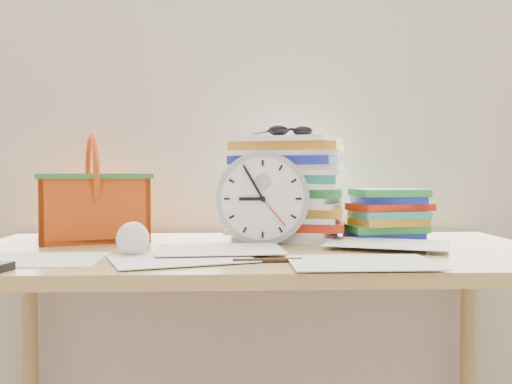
{
  "coord_description": "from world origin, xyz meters",
  "views": [
    {
      "loc": [
        -0.05,
        0.23,
        0.93
      ],
      "look_at": [
        -0.0,
        1.6,
        0.89
      ],
      "focal_mm": 40.0,
      "sensor_mm": 36.0,
      "label": 1
    }
  ],
  "objects_px": {
    "paper_stack": "(287,188)",
    "basket": "(92,187)",
    "clock": "(262,198)",
    "desk": "(256,279)",
    "book_stack": "(387,214)"
  },
  "relations": [
    {
      "from": "paper_stack",
      "to": "book_stack",
      "type": "xyz_separation_m",
      "value": [
        0.27,
        -0.02,
        -0.07
      ]
    },
    {
      "from": "desk",
      "to": "book_stack",
      "type": "xyz_separation_m",
      "value": [
        0.37,
        0.18,
        0.14
      ]
    },
    {
      "from": "paper_stack",
      "to": "clock",
      "type": "relative_size",
      "value": 1.35
    },
    {
      "from": "clock",
      "to": "basket",
      "type": "xyz_separation_m",
      "value": [
        -0.46,
        0.11,
        0.03
      ]
    },
    {
      "from": "paper_stack",
      "to": "basket",
      "type": "relative_size",
      "value": 1.11
    },
    {
      "from": "clock",
      "to": "desk",
      "type": "bearing_deg",
      "value": -104.23
    },
    {
      "from": "desk",
      "to": "paper_stack",
      "type": "bearing_deg",
      "value": 65.22
    },
    {
      "from": "paper_stack",
      "to": "book_stack",
      "type": "bearing_deg",
      "value": -5.2
    },
    {
      "from": "book_stack",
      "to": "basket",
      "type": "height_order",
      "value": "basket"
    },
    {
      "from": "desk",
      "to": "paper_stack",
      "type": "relative_size",
      "value": 4.39
    },
    {
      "from": "desk",
      "to": "paper_stack",
      "type": "xyz_separation_m",
      "value": [
        0.1,
        0.21,
        0.21
      ]
    },
    {
      "from": "paper_stack",
      "to": "book_stack",
      "type": "height_order",
      "value": "paper_stack"
    },
    {
      "from": "desk",
      "to": "book_stack",
      "type": "height_order",
      "value": "book_stack"
    },
    {
      "from": "paper_stack",
      "to": "desk",
      "type": "bearing_deg",
      "value": -114.78
    },
    {
      "from": "paper_stack",
      "to": "clock",
      "type": "xyz_separation_m",
      "value": [
        -0.08,
        -0.14,
        -0.02
      ]
    }
  ]
}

